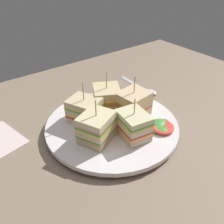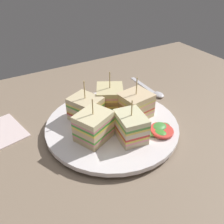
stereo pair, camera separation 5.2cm
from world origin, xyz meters
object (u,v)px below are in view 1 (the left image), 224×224
object	(u,v)px
plate	(112,126)
sandwich_wedge_3	(85,110)
sandwich_wedge_2	(107,99)
spoon	(146,89)
sandwich_wedge_4	(97,127)
chip_pile	(115,124)
sandwich_wedge_1	(133,104)
sandwich_wedge_0	(133,125)

from	to	relation	value
plate	sandwich_wedge_3	size ratio (longest dim) A/B	3.09
sandwich_wedge_2	spoon	xyz separation A→B (cm)	(16.00, 3.09, -4.18)
plate	sandwich_wedge_2	bearing A→B (deg)	64.42
sandwich_wedge_2	spoon	distance (cm)	16.82
sandwich_wedge_4	spoon	world-z (taller)	sandwich_wedge_4
sandwich_wedge_4	chip_pile	size ratio (longest dim) A/B	1.53
sandwich_wedge_3	chip_pile	size ratio (longest dim) A/B	1.58
plate	sandwich_wedge_4	bearing A→B (deg)	-156.83
plate	chip_pile	world-z (taller)	chip_pile
sandwich_wedge_2	sandwich_wedge_3	size ratio (longest dim) A/B	1.01
spoon	plate	bearing A→B (deg)	-64.45
plate	sandwich_wedge_4	distance (cm)	7.03
plate	sandwich_wedge_1	world-z (taller)	sandwich_wedge_1
sandwich_wedge_1	chip_pile	bearing A→B (deg)	6.23
spoon	sandwich_wedge_0	bearing A→B (deg)	-49.91
sandwich_wedge_3	spoon	distance (cm)	23.35
plate	sandwich_wedge_0	world-z (taller)	sandwich_wedge_0
sandwich_wedge_0	sandwich_wedge_3	world-z (taller)	sandwich_wedge_3
sandwich_wedge_2	sandwich_wedge_4	bearing A→B (deg)	-17.45
sandwich_wedge_1	sandwich_wedge_2	world-z (taller)	same
sandwich_wedge_1	sandwich_wedge_4	distance (cm)	11.84
plate	sandwich_wedge_0	distance (cm)	6.95
sandwich_wedge_3	chip_pile	world-z (taller)	sandwich_wedge_3
sandwich_wedge_0	sandwich_wedge_2	world-z (taller)	sandwich_wedge_2
sandwich_wedge_0	sandwich_wedge_4	xyz separation A→B (cm)	(-6.34, 3.62, 0.16)
sandwich_wedge_3	sandwich_wedge_4	xyz separation A→B (cm)	(-1.53, -6.89, 0.25)
sandwich_wedge_1	chip_pile	xyz separation A→B (cm)	(-6.53, -1.52, -1.92)
sandwich_wedge_0	sandwich_wedge_3	bearing A→B (deg)	33.58
plate	sandwich_wedge_0	xyz separation A→B (cm)	(0.78, -6.00, 3.43)
chip_pile	spoon	bearing A→B (deg)	27.81
plate	sandwich_wedge_1	distance (cm)	6.99
plate	sandwich_wedge_3	bearing A→B (deg)	131.74
sandwich_wedge_3	plate	bearing A→B (deg)	17.24
sandwich_wedge_1	chip_pile	world-z (taller)	sandwich_wedge_1
sandwich_wedge_2	sandwich_wedge_1	bearing A→B (deg)	60.85
sandwich_wedge_3	sandwich_wedge_4	bearing A→B (deg)	-37.02
sandwich_wedge_1	sandwich_wedge_2	size ratio (longest dim) A/B	1.01
plate	sandwich_wedge_1	size ratio (longest dim) A/B	3.02
sandwich_wedge_0	sandwich_wedge_4	distance (cm)	7.30
sandwich_wedge_1	sandwich_wedge_2	xyz separation A→B (cm)	(-3.43, 5.46, -0.02)
spoon	sandwich_wedge_1	bearing A→B (deg)	-54.87
sandwich_wedge_0	sandwich_wedge_1	bearing A→B (deg)	-32.29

